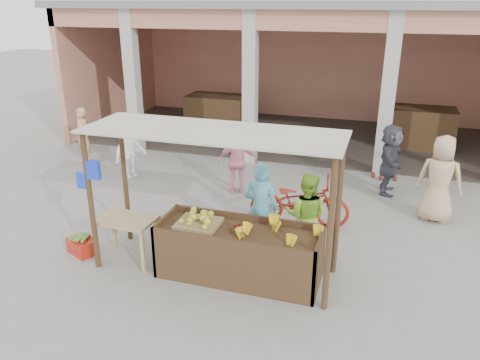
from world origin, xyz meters
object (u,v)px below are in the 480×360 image
(red_crate, at_px, (83,246))
(vendor_green, at_px, (306,213))
(side_table, at_px, (126,226))
(vendor_blue, at_px, (261,206))
(fruit_stall, at_px, (239,254))
(motorcycle, at_px, (299,200))

(red_crate, distance_m, vendor_green, 3.99)
(side_table, relative_size, vendor_blue, 0.56)
(vendor_blue, relative_size, vendor_green, 1.11)
(fruit_stall, bearing_deg, red_crate, -177.44)
(red_crate, height_order, motorcycle, motorcycle)
(red_crate, bearing_deg, motorcycle, 57.27)
(vendor_blue, bearing_deg, vendor_green, -178.43)
(fruit_stall, distance_m, red_crate, 2.89)
(fruit_stall, bearing_deg, side_table, -177.41)
(vendor_blue, bearing_deg, fruit_stall, 76.23)
(red_crate, relative_size, motorcycle, 0.25)
(side_table, bearing_deg, fruit_stall, 5.93)
(fruit_stall, xyz_separation_m, red_crate, (-2.87, -0.13, -0.27))
(motorcycle, bearing_deg, vendor_blue, 153.32)
(side_table, distance_m, motorcycle, 3.36)
(side_table, relative_size, vendor_green, 0.62)
(fruit_stall, xyz_separation_m, motorcycle, (0.57, 2.12, 0.14))
(motorcycle, bearing_deg, fruit_stall, 158.33)
(fruit_stall, relative_size, vendor_blue, 1.45)
(fruit_stall, height_order, vendor_green, vendor_green)
(motorcycle, bearing_deg, side_table, 124.38)
(fruit_stall, distance_m, vendor_green, 1.39)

